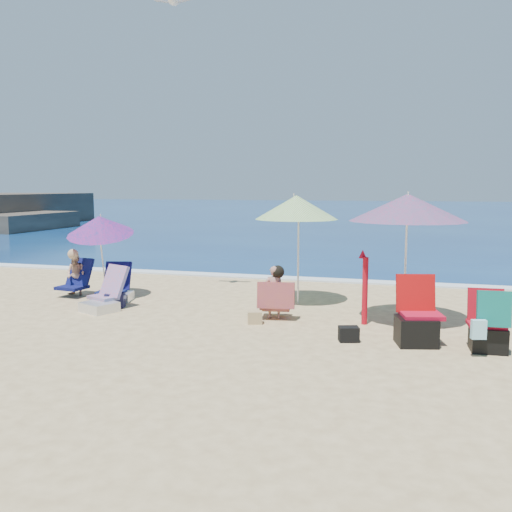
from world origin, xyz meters
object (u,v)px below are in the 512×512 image
(umbrella_turquoise, at_px, (408,208))
(person_center, at_px, (275,293))
(camp_chair_left, at_px, (417,324))
(camp_chair_right, at_px, (488,329))
(furled_umbrella, at_px, (364,284))
(chair_rainbow, at_px, (104,299))
(umbrella_blue, at_px, (100,225))
(umbrella_striped, at_px, (296,207))
(person_left, at_px, (76,274))
(seagull, at_px, (173,2))
(chair_navy, at_px, (116,291))

(umbrella_turquoise, bearing_deg, person_center, -171.34)
(camp_chair_left, xyz_separation_m, camp_chair_right, (0.97, -0.11, 0.03))
(furled_umbrella, relative_size, chair_rainbow, 1.20)
(umbrella_turquoise, relative_size, umbrella_blue, 1.20)
(umbrella_turquoise, xyz_separation_m, furled_umbrella, (-0.66, -0.28, -1.28))
(camp_chair_right, height_order, person_center, person_center)
(umbrella_striped, height_order, umbrella_blue, umbrella_striped)
(camp_chair_right, xyz_separation_m, person_left, (-7.97, 1.94, 0.13))
(chair_rainbow, distance_m, seagull, 6.06)
(chair_navy, bearing_deg, camp_chair_left, -15.10)
(chair_navy, bearing_deg, chair_rainbow, -74.95)
(umbrella_striped, relative_size, camp_chair_right, 2.41)
(furled_umbrella, relative_size, person_center, 1.33)
(umbrella_blue, bearing_deg, umbrella_turquoise, -4.17)
(umbrella_striped, xyz_separation_m, chair_rainbow, (-3.36, -1.62, -1.70))
(seagull, bearing_deg, umbrella_turquoise, -12.94)
(chair_rainbow, bearing_deg, umbrella_turquoise, 5.41)
(seagull, bearing_deg, camp_chair_right, -22.97)
(camp_chair_left, distance_m, person_left, 7.24)
(person_center, bearing_deg, person_left, 169.29)
(umbrella_blue, bearing_deg, furled_umbrella, -7.59)
(person_center, bearing_deg, umbrella_turquoise, 8.66)
(chair_navy, relative_size, camp_chair_right, 0.92)
(umbrella_striped, relative_size, umbrella_blue, 1.17)
(umbrella_blue, bearing_deg, person_left, 172.46)
(person_left, bearing_deg, chair_rainbow, -38.65)
(camp_chair_left, height_order, person_left, person_left)
(umbrella_blue, bearing_deg, umbrella_striped, 9.29)
(chair_rainbow, distance_m, camp_chair_right, 6.71)
(umbrella_blue, distance_m, person_left, 1.27)
(chair_navy, height_order, person_left, person_left)
(chair_navy, height_order, chair_rainbow, chair_rainbow)
(umbrella_blue, height_order, camp_chair_left, umbrella_blue)
(chair_rainbow, height_order, seagull, seagull)
(umbrella_turquoise, bearing_deg, chair_rainbow, -174.59)
(umbrella_turquoise, xyz_separation_m, chair_navy, (-5.71, 0.31, -1.77))
(camp_chair_left, bearing_deg, chair_navy, 164.90)
(camp_chair_right, relative_size, seagull, 1.13)
(person_left, bearing_deg, umbrella_turquoise, -4.51)
(camp_chair_left, xyz_separation_m, person_left, (-7.00, 1.82, 0.16))
(umbrella_blue, distance_m, chair_navy, 1.40)
(umbrella_blue, distance_m, furled_umbrella, 5.59)
(camp_chair_right, bearing_deg, chair_navy, 166.06)
(chair_rainbow, xyz_separation_m, person_center, (3.29, 0.19, 0.24))
(furled_umbrella, xyz_separation_m, camp_chair_right, (1.82, -1.12, -0.37))
(camp_chair_left, bearing_deg, person_left, 165.41)
(chair_rainbow, height_order, person_left, person_left)
(furled_umbrella, height_order, person_center, furled_umbrella)
(umbrella_blue, xyz_separation_m, camp_chair_left, (6.32, -1.73, -1.23))
(umbrella_striped, bearing_deg, person_center, -93.01)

